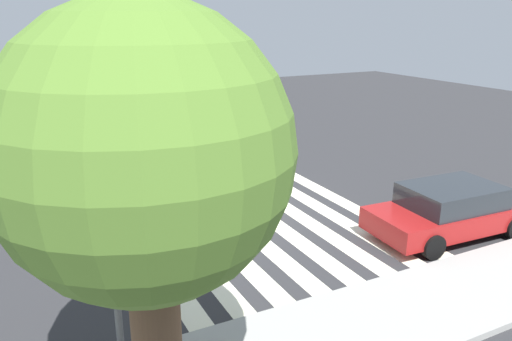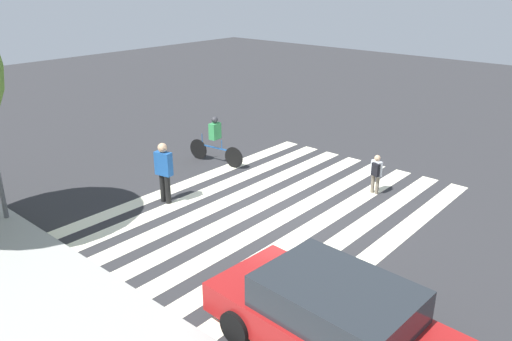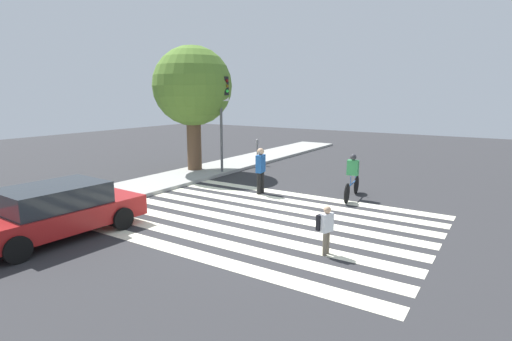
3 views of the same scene
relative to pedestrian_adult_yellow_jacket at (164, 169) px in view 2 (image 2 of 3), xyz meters
name	(u,v)px [view 2 (image 2 of 3)]	position (x,y,z in m)	size (l,w,h in m)	color
ground_plane	(277,209)	(-2.66, -1.73, -1.00)	(60.00, 60.00, 0.00)	#2D2D30
sidewalk_curb	(70,314)	(-2.66, 4.52, -0.93)	(36.00, 2.50, 0.14)	#9E9E99
crosswalk_stripes	(277,209)	(-2.66, -1.73, -1.00)	(6.99, 10.00, 0.01)	#F2EDCC
pedestrian_adult_yellow_jacket	(164,169)	(0.00, 0.00, 0.00)	(0.52, 0.31, 1.77)	black
pedestrian_child_with_backpack	(376,171)	(-4.19, -4.45, -0.30)	(0.36, 0.35, 1.20)	#6B6051
cyclist_far_lane	(215,139)	(1.22, -3.20, -0.13)	(2.26, 0.43, 1.66)	black
car_parked_silver_sedan	(336,319)	(-6.98, 2.09, -0.27)	(4.62, 2.24, 1.42)	maroon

